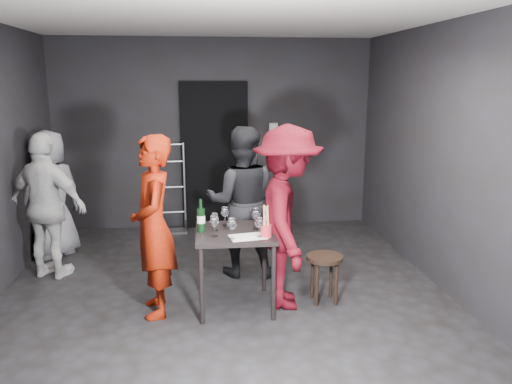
{
  "coord_description": "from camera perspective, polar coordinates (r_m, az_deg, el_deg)",
  "views": [
    {
      "loc": [
        -0.22,
        -4.68,
        2.12
      ],
      "look_at": [
        0.35,
        0.25,
        1.0
      ],
      "focal_mm": 35.0,
      "sensor_mm": 36.0,
      "label": 1
    }
  ],
  "objects": [
    {
      "name": "tasting_mat",
      "position": [
        4.47,
        -0.94,
        -5.15
      ],
      "size": [
        0.35,
        0.26,
        0.0
      ],
      "primitive_type": "cube",
      "rotation": [
        0.0,
        0.0,
        0.17
      ],
      "color": "white",
      "rests_on": "tasting_table"
    },
    {
      "name": "wine_glass_d",
      "position": [
        4.38,
        -2.78,
        -4.09
      ],
      "size": [
        0.1,
        0.1,
        0.21
      ],
      "primitive_type": null,
      "rotation": [
        0.0,
        0.0,
        -0.28
      ],
      "color": "white",
      "rests_on": "tasting_table"
    },
    {
      "name": "breadstick_cup",
      "position": [
        4.43,
        1.17,
        -3.43
      ],
      "size": [
        0.1,
        0.1,
        0.31
      ],
      "rotation": [
        0.0,
        0.0,
        0.0
      ],
      "color": "red",
      "rests_on": "tasting_table"
    },
    {
      "name": "wine_glass_c",
      "position": [
        4.78,
        -3.56,
        -2.68
      ],
      "size": [
        0.08,
        0.08,
        0.21
      ],
      "primitive_type": null,
      "rotation": [
        0.0,
        0.0,
        -0.03
      ],
      "color": "white",
      "rests_on": "tasting_table"
    },
    {
      "name": "wine_bottle",
      "position": [
        4.61,
        -6.3,
        -3.12
      ],
      "size": [
        0.08,
        0.08,
        0.31
      ],
      "rotation": [
        0.0,
        0.0,
        0.05
      ],
      "color": "black",
      "rests_on": "tasting_table"
    },
    {
      "name": "reserved_card",
      "position": [
        4.62,
        1.43,
        -3.87
      ],
      "size": [
        0.12,
        0.16,
        0.11
      ],
      "primitive_type": null,
      "rotation": [
        0.0,
        0.0,
        -0.33
      ],
      "color": "white",
      "rests_on": "tasting_table"
    },
    {
      "name": "wine_glass_f",
      "position": [
        4.66,
        -0.04,
        -2.99
      ],
      "size": [
        0.11,
        0.11,
        0.22
      ],
      "primitive_type": null,
      "rotation": [
        0.0,
        0.0,
        0.41
      ],
      "color": "white",
      "rests_on": "tasting_table"
    },
    {
      "name": "floor",
      "position": [
        5.15,
        -3.59,
        -11.65
      ],
      "size": [
        4.5,
        5.0,
        0.02
      ],
      "primitive_type": "cube",
      "color": "black",
      "rests_on": "ground"
    },
    {
      "name": "wallbox_lower",
      "position": [
        7.28,
        3.56,
        7.02
      ],
      "size": [
        0.1,
        0.06,
        0.14
      ],
      "primitive_type": "cube",
      "color": "#B7B7B2",
      "rests_on": "wall_back"
    },
    {
      "name": "tasting_table",
      "position": [
        4.67,
        -2.43,
        -5.64
      ],
      "size": [
        0.72,
        0.72,
        0.75
      ],
      "rotation": [
        0.0,
        0.0,
        -0.01
      ],
      "color": "black",
      "rests_on": "floor"
    },
    {
      "name": "wallbox_upper",
      "position": [
        7.24,
        2.0,
        7.4
      ],
      "size": [
        0.12,
        0.06,
        0.12
      ],
      "primitive_type": "cube",
      "color": "#B7B7B2",
      "rests_on": "wall_back"
    },
    {
      "name": "woman_black",
      "position": [
        5.41,
        -1.61,
        -0.32
      ],
      "size": [
        0.93,
        0.6,
        1.8
      ],
      "primitive_type": "imported",
      "rotation": [
        0.0,
        0.0,
        3.0
      ],
      "color": "black",
      "rests_on": "floor"
    },
    {
      "name": "wine_glass_b",
      "position": [
        4.64,
        -4.72,
        -3.32
      ],
      "size": [
        0.09,
        0.09,
        0.19
      ],
      "primitive_type": null,
      "rotation": [
        0.0,
        0.0,
        -0.26
      ],
      "color": "white",
      "rests_on": "tasting_table"
    },
    {
      "name": "wall_back",
      "position": [
        7.23,
        -4.79,
        6.56
      ],
      "size": [
        4.5,
        0.04,
        2.7
      ],
      "primitive_type": "cube",
      "color": "black",
      "rests_on": "ground"
    },
    {
      "name": "wine_glass_a",
      "position": [
        4.47,
        -4.8,
        -3.78
      ],
      "size": [
        0.1,
        0.1,
        0.21
      ],
      "primitive_type": null,
      "rotation": [
        0.0,
        0.0,
        0.22
      ],
      "color": "white",
      "rests_on": "tasting_table"
    },
    {
      "name": "bystander_cream",
      "position": [
        5.78,
        -22.77,
        -1.09
      ],
      "size": [
        1.09,
        0.82,
        1.68
      ],
      "primitive_type": "imported",
      "rotation": [
        0.0,
        0.0,
        2.74
      ],
      "color": "silver",
      "rests_on": "floor"
    },
    {
      "name": "man_maroon",
      "position": [
        4.64,
        3.64,
        -1.36
      ],
      "size": [
        0.71,
        1.34,
        1.99
      ],
      "primitive_type": "imported",
      "rotation": [
        0.0,
        0.0,
        1.48
      ],
      "color": "#4B0610",
      "rests_on": "floor"
    },
    {
      "name": "wall_right",
      "position": [
        5.35,
        21.07,
        3.58
      ],
      "size": [
        0.04,
        5.0,
        2.7
      ],
      "primitive_type": "cube",
      "color": "black",
      "rests_on": "ground"
    },
    {
      "name": "hand_truck",
      "position": [
        7.23,
        -9.58,
        -2.65
      ],
      "size": [
        0.42,
        0.35,
        1.26
      ],
      "rotation": [
        0.0,
        0.0,
        0.05
      ],
      "color": "#B2B2B7",
      "rests_on": "floor"
    },
    {
      "name": "ceiling",
      "position": [
        4.72,
        -4.07,
        19.72
      ],
      "size": [
        4.5,
        5.0,
        0.02
      ],
      "primitive_type": "cube",
      "color": "silver",
      "rests_on": "ground"
    },
    {
      "name": "stool",
      "position": [
        4.9,
        7.84,
        -8.26
      ],
      "size": [
        0.35,
        0.35,
        0.47
      ],
      "rotation": [
        0.0,
        0.0,
        0.06
      ],
      "color": "black",
      "rests_on": "floor"
    },
    {
      "name": "server_red",
      "position": [
        4.57,
        -11.68,
        -2.85
      ],
      "size": [
        0.53,
        0.72,
        1.83
      ],
      "primitive_type": "imported",
      "rotation": [
        0.0,
        0.0,
        -1.43
      ],
      "color": "#901905",
      "rests_on": "floor"
    },
    {
      "name": "doorway",
      "position": [
        7.21,
        -4.73,
        4.14
      ],
      "size": [
        0.95,
        0.1,
        2.1
      ],
      "primitive_type": "cube",
      "color": "black",
      "rests_on": "ground"
    },
    {
      "name": "wall_front",
      "position": [
        2.33,
        -0.76,
        -6.69
      ],
      "size": [
        4.5,
        0.04,
        2.7
      ],
      "primitive_type": "cube",
      "color": "black",
      "rests_on": "ground"
    },
    {
      "name": "wine_glass_e",
      "position": [
        4.44,
        0.35,
        -3.93
      ],
      "size": [
        0.09,
        0.09,
        0.2
      ],
      "primitive_type": null,
      "rotation": [
        0.0,
        0.0,
        -0.19
      ],
      "color": "white",
      "rests_on": "tasting_table"
    },
    {
      "name": "bystander_grey",
      "position": [
        6.49,
        -22.42,
        -0.04
      ],
      "size": [
        0.86,
        0.84,
        1.59
      ],
      "primitive_type": "imported",
      "rotation": [
        0.0,
        0.0,
        3.88
      ],
      "color": "slate",
      "rests_on": "floor"
    }
  ]
}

